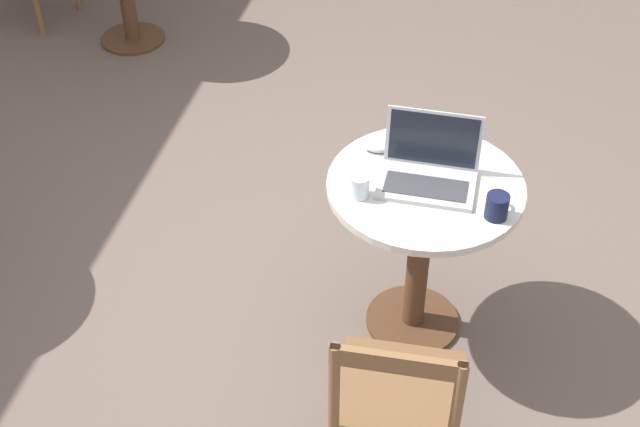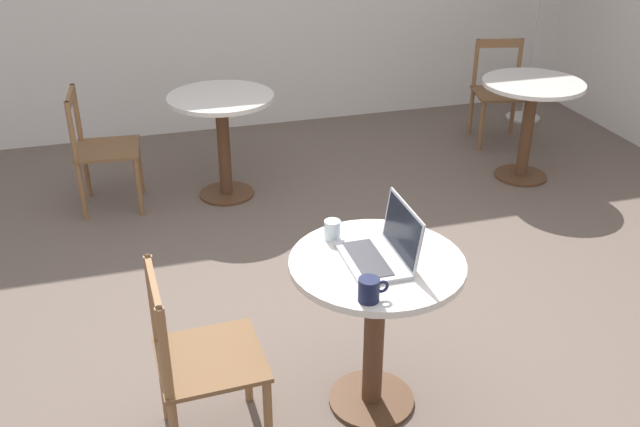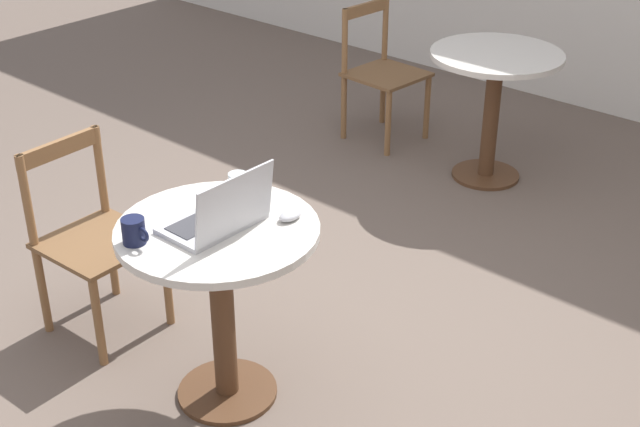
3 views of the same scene
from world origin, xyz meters
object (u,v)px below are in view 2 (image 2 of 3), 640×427
(chair_far_left, at_px, (101,150))
(drinking_glass, at_px, (332,230))
(cafe_table_mid, at_px, (530,106))
(mouse, at_px, (394,228))
(chair_near_left, at_px, (200,361))
(mug, at_px, (370,290))
(cafe_table_far, at_px, (222,121))
(cafe_table_near, at_px, (376,298))
(laptop, at_px, (382,250))
(chair_mid_back, at_px, (499,92))

(chair_far_left, relative_size, drinking_glass, 9.58)
(cafe_table_mid, bearing_deg, mouse, -134.63)
(chair_near_left, bearing_deg, cafe_table_mid, 37.24)
(mouse, relative_size, mug, 0.84)
(cafe_table_mid, height_order, chair_far_left, chair_far_left)
(drinking_glass, bearing_deg, cafe_table_far, 94.11)
(cafe_table_near, height_order, chair_near_left, chair_near_left)
(cafe_table_near, bearing_deg, drinking_glass, 119.48)
(mouse, bearing_deg, laptop, -122.78)
(mug, bearing_deg, chair_far_left, 110.19)
(chair_far_left, height_order, mug, mug)
(cafe_table_mid, distance_m, cafe_table_far, 2.22)
(mug, bearing_deg, drinking_glass, 89.52)
(cafe_table_mid, height_order, chair_near_left, chair_near_left)
(cafe_table_mid, distance_m, chair_mid_back, 0.79)
(cafe_table_mid, height_order, drinking_glass, drinking_glass)
(cafe_table_near, bearing_deg, chair_far_left, 114.84)
(laptop, height_order, mug, laptop)
(cafe_table_near, distance_m, chair_far_left, 2.62)
(mouse, distance_m, drinking_glass, 0.28)
(mouse, relative_size, drinking_glass, 1.16)
(cafe_table_near, distance_m, cafe_table_far, 2.33)
(mouse, height_order, drinking_glass, drinking_glass)
(cafe_table_far, bearing_deg, cafe_table_mid, -8.00)
(cafe_table_mid, bearing_deg, mug, -132.21)
(chair_mid_back, height_order, drinking_glass, drinking_glass)
(cafe_table_near, bearing_deg, cafe_table_far, 96.81)
(cafe_table_far, relative_size, laptop, 2.14)
(cafe_table_near, relative_size, mouse, 7.46)
(cafe_table_far, distance_m, mug, 2.59)
(laptop, bearing_deg, cafe_table_near, 165.40)
(cafe_table_far, xyz_separation_m, mug, (0.15, -2.58, 0.23))
(chair_near_left, distance_m, mug, 0.76)
(cafe_table_near, height_order, mug, mug)
(cafe_table_far, xyz_separation_m, chair_far_left, (-0.82, 0.06, -0.14))
(mouse, bearing_deg, cafe_table_mid, 45.37)
(cafe_table_near, bearing_deg, chair_near_left, -177.84)
(chair_far_left, bearing_deg, laptop, -64.92)
(chair_near_left, relative_size, drinking_glass, 9.58)
(cafe_table_mid, relative_size, cafe_table_far, 1.00)
(chair_mid_back, relative_size, mug, 6.98)
(mug, distance_m, drinking_glass, 0.48)
(chair_far_left, bearing_deg, cafe_table_mid, -6.92)
(cafe_table_mid, bearing_deg, chair_far_left, 173.08)
(cafe_table_near, bearing_deg, chair_mid_back, 52.67)
(cafe_table_mid, distance_m, laptop, 2.79)
(chair_mid_back, relative_size, chair_far_left, 1.00)
(chair_near_left, xyz_separation_m, mug, (0.62, -0.23, 0.37))
(chair_near_left, height_order, drinking_glass, drinking_glass)
(chair_far_left, bearing_deg, cafe_table_near, -65.16)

